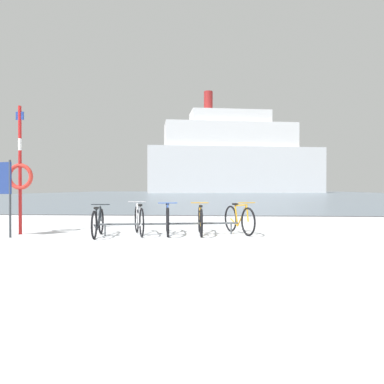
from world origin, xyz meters
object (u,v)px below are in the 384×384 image
object	(u,v)px
bicycle_3	(200,220)
info_sign	(1,185)
bicycle_4	(239,219)
bicycle_2	(168,220)
rescue_post	(20,173)
bicycle_0	(98,222)
bicycle_1	(139,220)
ferry_ship	(232,159)

from	to	relation	value
bicycle_3	info_sign	size ratio (longest dim) A/B	0.92
bicycle_3	bicycle_4	bearing A→B (deg)	12.05
bicycle_4	bicycle_2	bearing A→B (deg)	-171.28
bicycle_3	info_sign	world-z (taller)	info_sign
bicycle_3	rescue_post	bearing A→B (deg)	-176.40
bicycle_0	info_sign	size ratio (longest dim) A/B	0.87
bicycle_2	bicycle_3	world-z (taller)	bicycle_2
bicycle_1	bicycle_2	world-z (taller)	bicycle_1
bicycle_0	bicycle_2	size ratio (longest dim) A/B	0.94
bicycle_2	bicycle_0	bearing A→B (deg)	-163.32
bicycle_3	rescue_post	distance (m)	4.69
bicycle_1	bicycle_2	distance (m)	0.71
bicycle_1	bicycle_0	bearing A→B (deg)	-157.31
bicycle_1	bicycle_2	size ratio (longest dim) A/B	0.95
rescue_post	info_sign	bearing A→B (deg)	-104.18
ferry_ship	bicycle_1	bearing A→B (deg)	-93.59
bicycle_0	rescue_post	xyz separation A→B (m)	(-2.08, 0.27, 1.21)
bicycle_4	rescue_post	distance (m)	5.64
bicycle_3	info_sign	distance (m)	4.82
bicycle_3	rescue_post	world-z (taller)	rescue_post
bicycle_2	bicycle_3	distance (m)	0.82
bicycle_2	info_sign	distance (m)	4.02
bicycle_0	bicycle_4	world-z (taller)	bicycle_4
bicycle_0	bicycle_2	bearing A→B (deg)	16.68
rescue_post	bicycle_0	bearing A→B (deg)	-7.36
bicycle_4	bicycle_0	bearing A→B (deg)	-167.44
bicycle_0	bicycle_3	bearing A→B (deg)	12.77
bicycle_4	ferry_ship	bearing A→B (deg)	88.10
bicycle_2	ferry_ship	distance (m)	84.32
bicycle_1	rescue_post	distance (m)	3.23
bicycle_4	bicycle_1	bearing A→B (deg)	-171.43
bicycle_0	rescue_post	distance (m)	2.42
rescue_post	bicycle_1	bearing A→B (deg)	2.21
bicycle_2	bicycle_4	distance (m)	1.81
bicycle_0	ferry_ship	bearing A→B (deg)	85.81
bicycle_1	bicycle_4	bearing A→B (deg)	8.57
bicycle_1	bicycle_4	size ratio (longest dim) A/B	1.04
bicycle_2	bicycle_4	bearing A→B (deg)	8.72
bicycle_0	bicycle_1	world-z (taller)	bicycle_1
bicycle_2	bicycle_4	size ratio (longest dim) A/B	1.09
bicycle_2	rescue_post	bearing A→B (deg)	-176.65
bicycle_2	bicycle_4	world-z (taller)	bicycle_2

